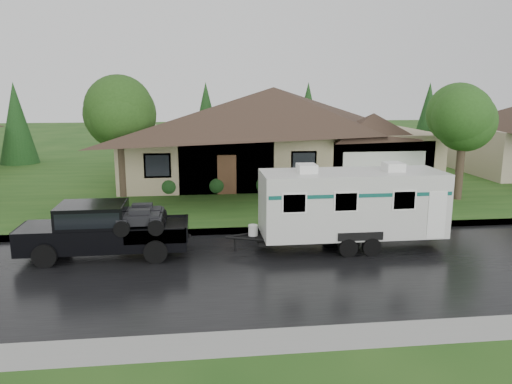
# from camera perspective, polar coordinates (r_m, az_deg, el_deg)

# --- Properties ---
(ground) EXTENTS (140.00, 140.00, 0.00)m
(ground) POSITION_cam_1_polar(r_m,az_deg,el_deg) (18.15, 2.41, -6.52)
(ground) COLOR #214A17
(ground) RESTS_ON ground
(road) EXTENTS (140.00, 8.00, 0.01)m
(road) POSITION_cam_1_polar(r_m,az_deg,el_deg) (16.29, 3.54, -8.70)
(road) COLOR black
(road) RESTS_ON ground
(curb) EXTENTS (140.00, 0.50, 0.15)m
(curb) POSITION_cam_1_polar(r_m,az_deg,el_deg) (20.25, 1.39, -4.33)
(curb) COLOR gray
(curb) RESTS_ON ground
(lawn) EXTENTS (140.00, 26.00, 0.15)m
(lawn) POSITION_cam_1_polar(r_m,az_deg,el_deg) (32.61, -1.80, 1.88)
(lawn) COLOR #214A17
(lawn) RESTS_ON ground
(house_main) EXTENTS (19.44, 10.80, 6.90)m
(house_main) POSITION_cam_1_polar(r_m,az_deg,el_deg) (31.33, 2.56, 7.94)
(house_main) COLOR #9A8B68
(house_main) RESTS_ON lawn
(tree_left_green) EXTENTS (3.68, 3.68, 6.09)m
(tree_left_green) POSITION_cam_1_polar(r_m,az_deg,el_deg) (26.43, -15.36, 8.52)
(tree_left_green) COLOR #382B1E
(tree_left_green) RESTS_ON lawn
(tree_right_green) EXTENTS (3.57, 3.57, 5.91)m
(tree_right_green) POSITION_cam_1_polar(r_m,az_deg,el_deg) (26.93, 22.67, 7.82)
(tree_right_green) COLOR #382B1E
(tree_right_green) RESTS_ON lawn
(shrub_row) EXTENTS (13.60, 1.00, 1.00)m
(shrub_row) POSITION_cam_1_polar(r_m,az_deg,el_deg) (27.21, 3.45, 1.09)
(shrub_row) COLOR #143814
(shrub_row) RESTS_ON lawn
(pickup_truck) EXTENTS (5.58, 2.12, 1.86)m
(pickup_truck) POSITION_cam_1_polar(r_m,az_deg,el_deg) (17.91, -17.23, -3.98)
(pickup_truck) COLOR black
(pickup_truck) RESTS_ON ground
(travel_trailer) EXTENTS (6.88, 2.42, 3.09)m
(travel_trailer) POSITION_cam_1_polar(r_m,az_deg,el_deg) (18.29, 10.86, -1.25)
(travel_trailer) COLOR silver
(travel_trailer) RESTS_ON ground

